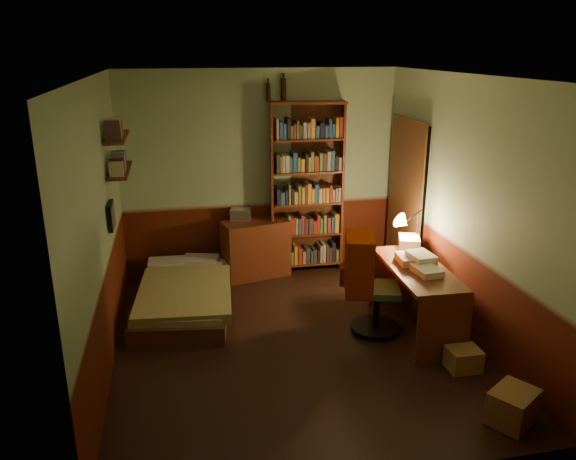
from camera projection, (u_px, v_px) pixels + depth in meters
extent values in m
cube|color=black|center=(293.00, 341.00, 5.72)|extent=(3.50, 4.00, 0.02)
cube|color=silver|center=(294.00, 75.00, 4.90)|extent=(3.50, 4.00, 0.02)
cube|color=#8EAE85|center=(260.00, 173.00, 7.18)|extent=(3.50, 0.02, 2.60)
cube|color=#8EAE85|center=(100.00, 230.00, 4.97)|extent=(0.02, 4.00, 2.60)
cube|color=#8EAE85|center=(464.00, 208.00, 5.64)|extent=(0.02, 4.00, 2.60)
cube|color=#8EAE85|center=(362.00, 312.00, 3.44)|extent=(3.50, 0.02, 2.60)
cube|color=black|center=(407.00, 203.00, 6.94)|extent=(0.06, 0.90, 2.00)
cube|color=#482A15|center=(404.00, 203.00, 6.93)|extent=(0.02, 0.98, 2.08)
cube|color=olive|center=(184.00, 286.00, 6.33)|extent=(1.19, 1.90, 0.53)
cube|color=#562512|center=(256.00, 249.00, 7.22)|extent=(0.90, 0.59, 0.74)
cube|color=#B2B2B7|center=(241.00, 214.00, 7.17)|extent=(0.29, 0.25, 0.14)
cube|color=#562512|center=(307.00, 189.00, 7.20)|extent=(0.98, 0.41, 2.21)
cylinder|color=black|center=(268.00, 92.00, 6.83)|extent=(0.06, 0.06, 0.21)
cylinder|color=black|center=(283.00, 90.00, 6.86)|extent=(0.08, 0.08, 0.27)
cube|color=#562512|center=(415.00, 299.00, 5.81)|extent=(0.60, 1.34, 0.71)
cube|color=silver|center=(409.00, 242.00, 6.25)|extent=(0.31, 0.36, 0.12)
cone|color=black|center=(418.00, 218.00, 6.27)|extent=(0.24, 0.24, 0.61)
cube|color=#375F42|center=(378.00, 284.00, 5.74)|extent=(0.63, 0.59, 1.06)
cube|color=#A22B00|center=(360.00, 211.00, 5.33)|extent=(0.31, 0.52, 0.60)
cube|color=#562512|center=(120.00, 170.00, 5.93)|extent=(0.20, 0.90, 0.03)
cube|color=#562512|center=(117.00, 137.00, 5.82)|extent=(0.20, 0.90, 0.03)
cube|color=black|center=(111.00, 216.00, 5.55)|extent=(0.04, 0.32, 0.26)
cube|color=olive|center=(513.00, 406.00, 4.43)|extent=(0.47, 0.45, 0.28)
cube|color=olive|center=(463.00, 359.00, 5.17)|extent=(0.29, 0.24, 0.21)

